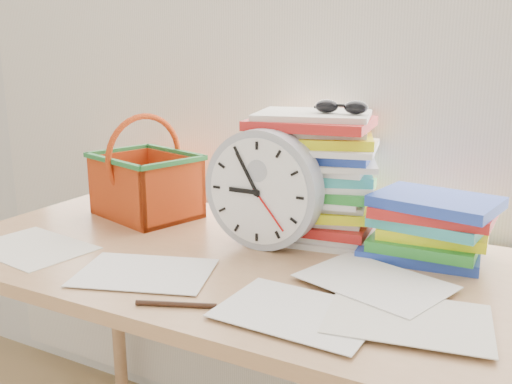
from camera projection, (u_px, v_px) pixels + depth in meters
The scene contains 9 objects.
curtain at pixel (310, 9), 1.47m from camera, with size 2.40×0.01×2.50m, color silver.
desk at pixel (238, 287), 1.29m from camera, with size 1.40×0.70×0.75m.
paper_stack at pixel (313, 175), 1.38m from camera, with size 0.31×0.26×0.30m, color white, non-canonical shape.
clock at pixel (263, 189), 1.30m from camera, with size 0.28×0.28×0.06m, color #A4A9B5.
sunglasses at pixel (341, 107), 1.31m from camera, with size 0.14×0.12×0.03m, color black, non-canonical shape.
book_stack at pixel (430, 226), 1.25m from camera, with size 0.28×0.21×0.14m, color white, non-canonical shape.
basket at pixel (145, 167), 1.56m from camera, with size 0.28×0.21×0.28m, color #CE4614, non-canonical shape.
pen at pixel (176, 304), 1.02m from camera, with size 0.01×0.01×0.15m, color black.
scattered_papers at pixel (238, 254), 1.27m from camera, with size 1.26×0.42×0.02m, color white, non-canonical shape.
Camera 1 is at (0.61, 0.56, 1.20)m, focal length 40.00 mm.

